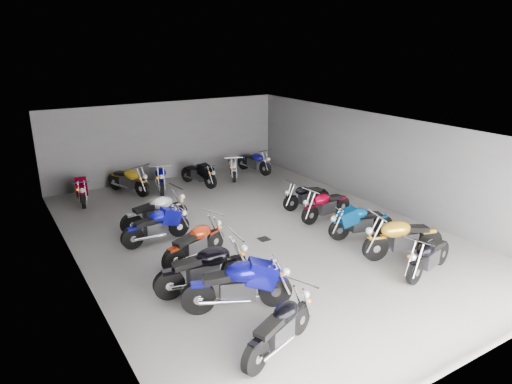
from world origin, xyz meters
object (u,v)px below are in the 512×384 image
motorcycle_left_f (156,212)px  motorcycle_back_d (199,174)px  motorcycle_left_a (280,328)px  motorcycle_right_a (429,256)px  drain_grate (264,239)px  motorcycle_back_e (232,167)px  motorcycle_left_e (157,226)px  motorcycle_right_e (306,196)px  motorcycle_back_f (254,162)px  motorcycle_right_c (360,222)px  motorcycle_right_d (326,205)px  motorcycle_left_d (195,243)px  motorcycle_left_c (204,269)px  motorcycle_back_b (129,180)px  motorcycle_back_c (161,177)px  motorcycle_left_b (239,285)px  motorcycle_right_b (402,238)px  motorcycle_back_a (81,189)px

motorcycle_left_f → motorcycle_back_d: bearing=130.9°
motorcycle_left_a → motorcycle_right_a: (4.82, 0.53, -0.00)m
drain_grate → motorcycle_back_e: bearing=69.4°
motorcycle_left_e → motorcycle_left_a: bearing=-2.4°
motorcycle_right_e → motorcycle_back_f: 4.87m
motorcycle_right_c → motorcycle_right_d: 1.63m
motorcycle_left_a → motorcycle_left_d: 4.22m
motorcycle_left_e → motorcycle_right_e: bearing=85.6°
motorcycle_left_d → motorcycle_back_f: (5.79, 6.49, -0.02)m
motorcycle_left_f → motorcycle_left_a: bearing=-7.9°
motorcycle_left_c → motorcycle_back_b: motorcycle_left_c is taller
motorcycle_left_a → motorcycle_back_d: motorcycle_left_a is taller
motorcycle_left_e → motorcycle_back_c: 4.92m
motorcycle_back_e → motorcycle_left_b: bearing=85.1°
motorcycle_right_c → motorcycle_back_f: size_ratio=1.00×
motorcycle_left_a → motorcycle_right_d: 6.89m
motorcycle_right_b → motorcycle_right_c: motorcycle_right_b is taller
motorcycle_left_f → motorcycle_right_e: 5.16m
motorcycle_right_c → motorcycle_back_d: size_ratio=1.03×
motorcycle_left_c → motorcycle_right_e: bearing=126.5°
drain_grate → motorcycle_left_a: motorcycle_left_a is taller
motorcycle_left_e → motorcycle_left_f: motorcycle_left_f is taller
motorcycle_back_a → motorcycle_left_e: bearing=111.4°
motorcycle_back_c → motorcycle_right_c: bearing=132.8°
motorcycle_back_f → motorcycle_back_d: bearing=-3.1°
motorcycle_left_e → motorcycle_right_e: size_ratio=1.12×
motorcycle_right_c → motorcycle_back_b: size_ratio=0.98×
motorcycle_right_b → motorcycle_back_a: bearing=51.5°
drain_grate → motorcycle_left_f: (-2.40, 2.46, 0.53)m
motorcycle_left_b → motorcycle_left_a: bearing=19.6°
motorcycle_left_f → motorcycle_back_f: motorcycle_left_f is taller
motorcycle_right_a → motorcycle_back_f: (1.18, 10.17, -0.01)m
motorcycle_left_f → motorcycle_right_d: motorcycle_left_f is taller
motorcycle_right_a → drain_grate: bearing=17.5°
motorcycle_back_d → motorcycle_back_f: (2.88, 0.45, 0.01)m
motorcycle_right_a → motorcycle_right_c: bearing=-17.0°
motorcycle_left_f → motorcycle_back_e: 5.89m
drain_grate → motorcycle_back_c: motorcycle_back_c is taller
motorcycle_right_a → motorcycle_right_d: size_ratio=0.98×
motorcycle_back_e → motorcycle_right_b: bearing=114.7°
motorcycle_back_d → motorcycle_back_e: size_ratio=1.08×
motorcycle_left_b → motorcycle_back_a: bearing=-149.9°
motorcycle_left_c → motorcycle_back_d: size_ratio=1.19×
motorcycle_left_a → motorcycle_back_a: (-1.34, 10.61, 0.01)m
motorcycle_left_c → motorcycle_right_c: size_ratio=1.16×
motorcycle_left_e → motorcycle_back_b: motorcycle_back_b is taller
motorcycle_left_f → motorcycle_back_e: size_ratio=1.22×
motorcycle_left_d → motorcycle_right_c: 4.90m
motorcycle_left_d → motorcycle_back_d: bearing=134.9°
motorcycle_right_e → motorcycle_back_c: bearing=41.6°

